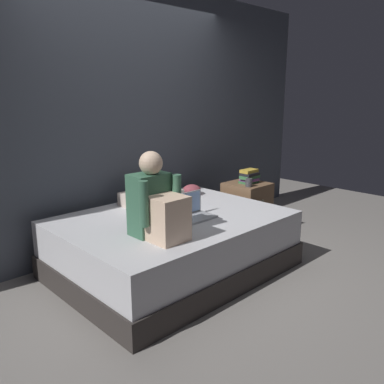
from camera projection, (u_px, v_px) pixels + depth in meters
The scene contains 10 objects.
ground_plane at pixel (211, 273), 3.61m from camera, with size 8.00×8.00×0.00m, color gray.
wall_back at pixel (129, 118), 4.12m from camera, with size 5.60×0.10×2.70m, color #424751.
bed at pixel (173, 244), 3.62m from camera, with size 2.00×1.50×0.53m.
nightstand at pixel (247, 208), 4.61m from camera, with size 0.44×0.46×0.60m.
person_sitting at pixel (157, 205), 3.00m from camera, with size 0.39×0.44×0.66m.
laptop at pixel (193, 212), 3.50m from camera, with size 0.32×0.23×0.22m.
pillow at pixel (151, 198), 3.93m from camera, with size 0.56×0.36×0.13m, color beige.
book_stack at pixel (249, 176), 4.52m from camera, with size 0.23×0.15×0.16m.
mug at pixel (249, 183), 4.36m from camera, with size 0.08×0.08×0.09m, color #3D3D42.
clothes_pile at pixel (192, 190), 4.30m from camera, with size 0.20×0.18×0.11m.
Camera 1 is at (-2.44, -2.26, 1.60)m, focal length 37.05 mm.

